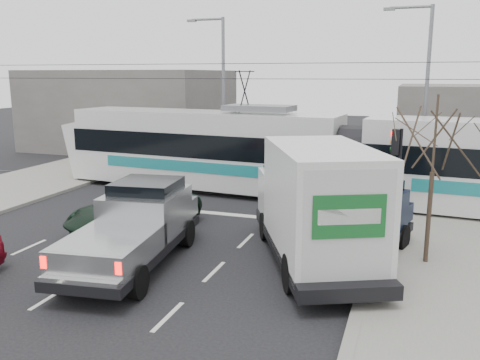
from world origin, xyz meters
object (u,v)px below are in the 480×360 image
(traffic_signal, at_px, (397,155))
(street_lamp_near, at_px, (423,87))
(silver_pickup, at_px, (137,224))
(green_car, at_px, (134,210))
(bare_tree, at_px, (435,142))
(navy_pickup, at_px, (360,223))
(street_lamp_far, at_px, (221,84))
(tram, at_px, (351,158))
(box_truck, at_px, (315,206))

(traffic_signal, height_order, street_lamp_near, street_lamp_near)
(silver_pickup, height_order, green_car, silver_pickup)
(bare_tree, height_order, street_lamp_near, street_lamp_near)
(silver_pickup, xyz_separation_m, navy_pickup, (6.44, 2.54, -0.04))
(traffic_signal, xyz_separation_m, street_lamp_near, (0.84, 7.50, 2.37))
(street_lamp_near, bearing_deg, green_car, -132.10)
(navy_pickup, bearing_deg, street_lamp_far, 141.70)
(traffic_signal, relative_size, street_lamp_near, 0.40)
(traffic_signal, bearing_deg, green_car, -158.78)
(traffic_signal, height_order, green_car, traffic_signal)
(street_lamp_far, xyz_separation_m, silver_pickup, (3.35, -15.95, -3.92))
(bare_tree, height_order, silver_pickup, bare_tree)
(silver_pickup, bearing_deg, tram, 53.53)
(street_lamp_near, bearing_deg, bare_tree, -88.58)
(street_lamp_far, height_order, box_truck, street_lamp_far)
(street_lamp_near, relative_size, navy_pickup, 1.53)
(street_lamp_far, xyz_separation_m, navy_pickup, (9.78, -13.41, -3.96))
(street_lamp_near, xyz_separation_m, street_lamp_far, (-11.50, 2.00, 0.00))
(traffic_signal, distance_m, street_lamp_far, 14.47)
(street_lamp_far, bearing_deg, traffic_signal, -41.72)
(bare_tree, xyz_separation_m, box_truck, (-3.24, -0.90, -1.95))
(traffic_signal, bearing_deg, navy_pickup, -102.64)
(tram, bearing_deg, green_car, -133.02)
(street_lamp_near, xyz_separation_m, green_car, (-9.99, -11.05, -4.38))
(bare_tree, bearing_deg, street_lamp_far, 131.12)
(bare_tree, xyz_separation_m, street_lamp_near, (-0.29, 11.50, 1.32))
(silver_pickup, bearing_deg, bare_tree, 9.24)
(tram, xyz_separation_m, navy_pickup, (1.10, -6.88, -0.92))
(tram, bearing_deg, street_lamp_far, 147.74)
(tram, height_order, navy_pickup, tram)
(street_lamp_far, relative_size, box_truck, 1.15)
(silver_pickup, bearing_deg, green_car, 115.38)
(bare_tree, bearing_deg, navy_pickup, 177.33)
(bare_tree, height_order, street_lamp_far, street_lamp_far)
(box_truck, bearing_deg, street_lamp_far, 96.09)
(traffic_signal, relative_size, street_lamp_far, 0.40)
(silver_pickup, relative_size, green_car, 1.29)
(box_truck, bearing_deg, street_lamp_near, 52.01)
(silver_pickup, distance_m, green_car, 3.46)
(bare_tree, bearing_deg, street_lamp_near, 91.42)
(bare_tree, relative_size, tram, 0.17)
(navy_pickup, bearing_deg, green_car, -166.86)
(bare_tree, height_order, green_car, bare_tree)
(silver_pickup, relative_size, box_truck, 0.87)
(street_lamp_near, height_order, tram, street_lamp_near)
(tram, bearing_deg, traffic_signal, -51.77)
(tram, distance_m, box_truck, 7.88)
(tram, bearing_deg, street_lamp_near, 62.77)
(navy_pickup, bearing_deg, bare_tree, 12.91)
(navy_pickup, bearing_deg, traffic_signal, 92.95)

